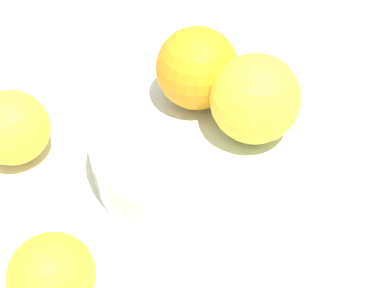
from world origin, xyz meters
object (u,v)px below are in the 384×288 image
Objects in this scene: orange_in_bowl_1 at (255,99)px; orange_loose_0 at (52,276)px; orange_in_bowl_0 at (197,68)px; orange_loose_1 at (11,128)px; fruit_bowl at (192,149)px.

orange_in_bowl_1 is 1.18× the size of orange_loose_0.
orange_loose_1 is (-7.02, -16.96, -5.50)cm from orange_in_bowl_0.
orange_in_bowl_0 reaches higher than orange_loose_0.
orange_loose_0 is (3.82, -21.06, -5.95)cm from orange_in_bowl_1.
orange_loose_0 reaches higher than fruit_bowl.
orange_in_bowl_1 is 23.99cm from orange_loose_1.
orange_in_bowl_0 is 19.16cm from orange_loose_1.
orange_loose_0 is (10.10, -18.85, -5.84)cm from orange_in_bowl_0.
orange_in_bowl_0 is 1.14× the size of orange_loose_0.
fruit_bowl is 2.50× the size of orange_in_bowl_0.
orange_in_bowl_1 is at bearing 100.29° from orange_loose_0.
orange_in_bowl_1 is 22.22cm from orange_loose_0.
orange_loose_1 is at bearing -125.24° from fruit_bowl.
fruit_bowl is 2.61× the size of orange_loose_1.
fruit_bowl is 7.83cm from orange_in_bowl_0.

